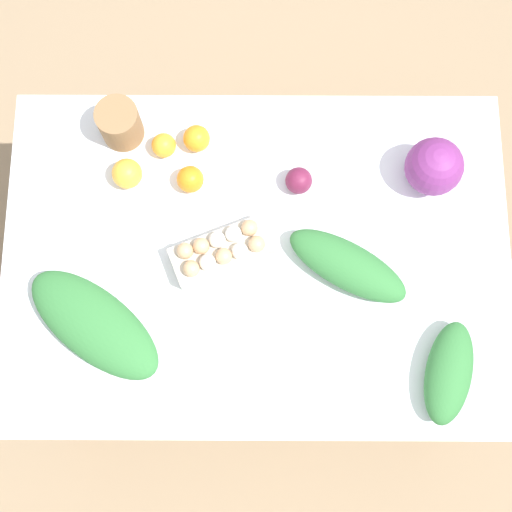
# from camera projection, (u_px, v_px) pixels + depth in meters

# --- Properties ---
(ground_plane) EXTENTS (8.00, 8.00, 0.00)m
(ground_plane) POSITION_uv_depth(u_px,v_px,m) (256.00, 307.00, 2.58)
(ground_plane) COLOR #937A5B
(dining_table) EXTENTS (1.32, 0.92, 0.75)m
(dining_table) POSITION_uv_depth(u_px,v_px,m) (256.00, 266.00, 1.95)
(dining_table) COLOR silver
(dining_table) RESTS_ON ground_plane
(cabbage_purple) EXTENTS (0.15, 0.15, 0.15)m
(cabbage_purple) POSITION_uv_depth(u_px,v_px,m) (433.00, 167.00, 1.83)
(cabbage_purple) COLOR #7A2D75
(cabbage_purple) RESTS_ON dining_table
(egg_carton) EXTENTS (0.27, 0.19, 0.09)m
(egg_carton) POSITION_uv_depth(u_px,v_px,m) (220.00, 251.00, 1.81)
(egg_carton) COLOR beige
(egg_carton) RESTS_ON dining_table
(paper_bag) EXTENTS (0.11, 0.11, 0.12)m
(paper_bag) POSITION_uv_depth(u_px,v_px,m) (119.00, 124.00, 1.88)
(paper_bag) COLOR olive
(paper_bag) RESTS_ON dining_table
(greens_bunch_chard) EXTENTS (0.17, 0.28, 0.09)m
(greens_bunch_chard) POSITION_uv_depth(u_px,v_px,m) (448.00, 373.00, 1.74)
(greens_bunch_chard) COLOR #337538
(greens_bunch_chard) RESTS_ON dining_table
(greens_bunch_dandelion) EXTENTS (0.41, 0.37, 0.09)m
(greens_bunch_dandelion) POSITION_uv_depth(u_px,v_px,m) (94.00, 324.00, 1.76)
(greens_bunch_dandelion) COLOR #337538
(greens_bunch_dandelion) RESTS_ON dining_table
(greens_bunch_scallion) EXTENTS (0.34, 0.26, 0.09)m
(greens_bunch_scallion) POSITION_uv_depth(u_px,v_px,m) (347.00, 266.00, 1.80)
(greens_bunch_scallion) COLOR #337538
(greens_bunch_scallion) RESTS_ON dining_table
(beet_root) EXTENTS (0.07, 0.07, 0.07)m
(beet_root) POSITION_uv_depth(u_px,v_px,m) (298.00, 181.00, 1.86)
(beet_root) COLOR maroon
(beet_root) RESTS_ON dining_table
(orange_0) EXTENTS (0.07, 0.07, 0.07)m
(orange_0) POSITION_uv_depth(u_px,v_px,m) (190.00, 179.00, 1.86)
(orange_0) COLOR orange
(orange_0) RESTS_ON dining_table
(orange_1) EXTENTS (0.07, 0.07, 0.07)m
(orange_1) POSITION_uv_depth(u_px,v_px,m) (196.00, 138.00, 1.89)
(orange_1) COLOR orange
(orange_1) RESTS_ON dining_table
(orange_2) EXTENTS (0.07, 0.07, 0.07)m
(orange_2) POSITION_uv_depth(u_px,v_px,m) (163.00, 145.00, 1.89)
(orange_2) COLOR orange
(orange_2) RESTS_ON dining_table
(orange_3) EXTENTS (0.08, 0.08, 0.08)m
(orange_3) POSITION_uv_depth(u_px,v_px,m) (126.00, 174.00, 1.86)
(orange_3) COLOR #F9A833
(orange_3) RESTS_ON dining_table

